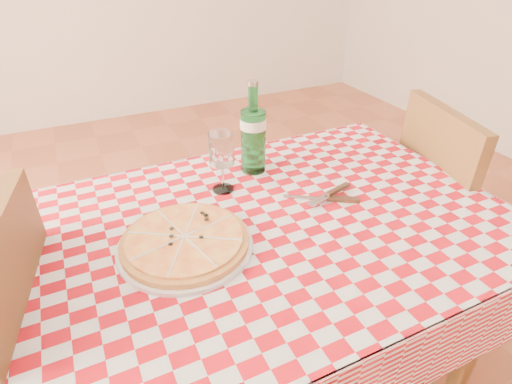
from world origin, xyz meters
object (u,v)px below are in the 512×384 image
(water_bottle, at_px, (253,128))
(wine_glass, at_px, (222,163))
(pizza_plate, at_px, (185,240))
(chair_near, at_px, (447,209))
(dining_table, at_px, (271,248))

(water_bottle, relative_size, wine_glass, 1.60)
(pizza_plate, xyz_separation_m, wine_glass, (0.18, 0.21, 0.07))
(pizza_plate, relative_size, water_bottle, 1.12)
(chair_near, relative_size, water_bottle, 3.17)
(pizza_plate, height_order, water_bottle, water_bottle)
(dining_table, relative_size, water_bottle, 4.06)
(chair_near, distance_m, wine_glass, 0.91)
(pizza_plate, bearing_deg, wine_glass, 49.30)
(chair_near, relative_size, wine_glass, 5.07)
(chair_near, distance_m, pizza_plate, 1.05)
(chair_near, relative_size, pizza_plate, 2.82)
(chair_near, distance_m, water_bottle, 0.83)
(dining_table, distance_m, pizza_plate, 0.27)
(water_bottle, bearing_deg, dining_table, -104.83)
(wine_glass, bearing_deg, dining_table, -72.75)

